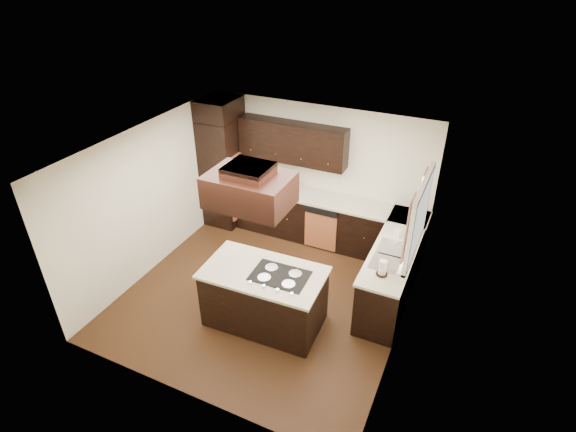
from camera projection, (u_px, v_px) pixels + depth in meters
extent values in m
cube|color=#543219|center=(267.00, 294.00, 7.22)|extent=(4.20, 4.20, 0.02)
cube|color=white|center=(262.00, 148.00, 5.92)|extent=(4.20, 4.20, 0.02)
cube|color=white|center=(318.00, 172.00, 8.21)|extent=(4.20, 0.02, 2.50)
cube|color=white|center=(176.00, 322.00, 4.93)|extent=(4.20, 0.02, 2.50)
cube|color=white|center=(150.00, 199.00, 7.33)|extent=(0.02, 4.20, 2.50)
cube|color=white|center=(409.00, 265.00, 5.81)|extent=(0.02, 4.20, 2.50)
cube|color=black|center=(224.00, 172.00, 8.63)|extent=(0.65, 0.75, 2.12)
cube|color=#C66D41|center=(239.00, 172.00, 8.48)|extent=(0.05, 0.62, 0.78)
cube|color=black|center=(312.00, 218.00, 8.38)|extent=(2.93, 0.60, 0.88)
cube|color=black|center=(394.00, 269.00, 7.04)|extent=(0.60, 2.40, 0.88)
cube|color=beige|center=(312.00, 196.00, 8.13)|extent=(2.93, 0.63, 0.04)
cube|color=beige|center=(397.00, 245.00, 6.81)|extent=(0.63, 2.40, 0.04)
cube|color=black|center=(292.00, 142.00, 7.94)|extent=(2.00, 0.34, 0.72)
cube|color=#C66D41|center=(321.00, 231.00, 8.06)|extent=(0.60, 0.05, 0.72)
cube|color=white|center=(419.00, 218.00, 6.05)|extent=(0.06, 1.32, 1.12)
cube|color=white|center=(421.00, 218.00, 6.04)|extent=(0.00, 1.20, 1.00)
cube|color=beige|center=(408.00, 229.00, 5.72)|extent=(0.02, 0.34, 0.90)
cube|color=beige|center=(421.00, 200.00, 6.37)|extent=(0.02, 0.34, 0.90)
cube|color=silver|center=(393.00, 256.00, 6.52)|extent=(0.52, 0.84, 0.01)
cube|color=black|center=(264.00, 298.00, 6.47)|extent=(1.67, 0.95, 0.88)
cube|color=beige|center=(263.00, 273.00, 6.23)|extent=(1.73, 1.01, 0.04)
cube|color=black|center=(280.00, 276.00, 6.13)|extent=(0.79, 0.54, 0.01)
cube|color=black|center=(250.00, 190.00, 5.64)|extent=(1.05, 0.72, 0.42)
cube|color=black|center=(249.00, 170.00, 5.50)|extent=(0.55, 0.50, 0.13)
cylinder|color=silver|center=(273.00, 185.00, 8.36)|extent=(0.15, 0.15, 0.10)
cone|color=silver|center=(273.00, 176.00, 8.27)|extent=(0.13, 0.13, 0.26)
cube|color=black|center=(285.00, 181.00, 8.25)|extent=(0.38, 0.22, 0.31)
imported|color=white|center=(249.00, 180.00, 8.58)|extent=(0.28, 0.28, 0.06)
imported|color=white|center=(398.00, 232.00, 6.92)|extent=(0.09, 0.10, 0.18)
cylinder|color=white|center=(383.00, 268.00, 6.10)|extent=(0.13, 0.13, 0.23)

